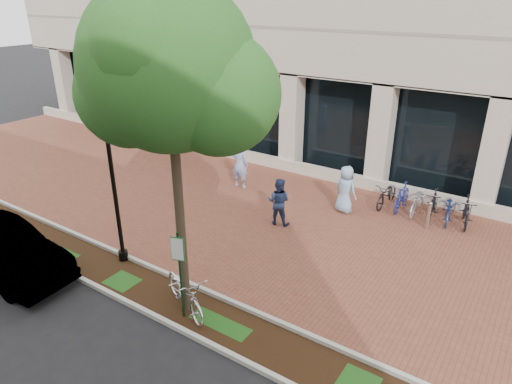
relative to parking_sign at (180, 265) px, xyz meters
The scene contains 15 objects.
ground 5.85m from the parking_sign, 99.91° to the left, with size 120.00×120.00×0.00m, color black.
brick_plaza 5.84m from the parking_sign, 99.91° to the left, with size 40.00×9.00×0.01m, color brown.
planting_strip 1.82m from the parking_sign, 162.16° to the left, with size 40.00×1.50×0.01m, color black.
curb_plaza_side 2.04m from the parking_sign, 132.44° to the left, with size 40.00×0.12×0.12m, color #B3B4A9.
curb_street_side 1.80m from the parking_sign, 155.78° to the right, with size 40.00×0.12×0.12m, color #B3B4A9.
parking_sign is the anchor object (origin of this frame).
lamppost 3.51m from the parking_sign, 163.50° to the left, with size 0.36×0.36×4.27m.
street_tree 4.28m from the parking_sign, 105.34° to the left, with size 4.28×3.57×7.80m.
locked_bicycle 1.01m from the parking_sign, 117.46° to the left, with size 0.72×2.07×1.09m, color silver.
pedestrian_left 8.23m from the parking_sign, 115.76° to the left, with size 0.72×0.47×1.97m, color #99A8E5.
pedestrian_mid 5.59m from the parking_sign, 96.33° to the left, with size 0.81×0.63×1.67m, color #1E2C4D.
pedestrian_right 7.72m from the parking_sign, 83.38° to the left, with size 0.85×0.56×1.75m, color #91B7D8.
bollard 8.82m from the parking_sign, 64.50° to the left, with size 0.12×0.12×1.02m.
bike_rack_cluster 9.63m from the parking_sign, 69.49° to the left, with size 3.51×1.81×1.01m.
sedan_near_curb 5.68m from the parking_sign, 165.67° to the right, with size 1.59×4.56×1.50m, color silver.
Camera 1 is at (7.47, -12.08, 7.39)m, focal length 32.00 mm.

